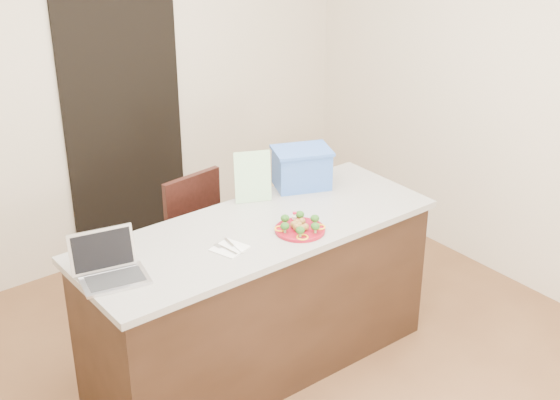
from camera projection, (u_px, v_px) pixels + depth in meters
ground at (285, 384)px, 4.50m from camera, size 4.00×4.00×0.00m
room_shell at (286, 119)px, 3.80m from camera, size 4.00×4.00×4.00m
doorway at (124, 125)px, 5.53m from camera, size 0.90×0.02×2.00m
island at (259, 298)px, 4.48m from camera, size 2.06×0.76×0.92m
plate at (300, 229)px, 4.23m from camera, size 0.28×0.28×0.02m
meatballs at (299, 225)px, 4.22m from camera, size 0.11×0.11×0.04m
broccoli at (300, 222)px, 4.22m from camera, size 0.24×0.22×0.04m
pepper_rings at (300, 228)px, 4.23m from camera, size 0.25×0.25×0.01m
napkin at (230, 248)px, 4.06m from camera, size 0.20×0.20×0.01m
fork at (225, 248)px, 4.05m from camera, size 0.04×0.16×0.00m
knife at (236, 247)px, 4.06m from camera, size 0.03×0.18×0.01m
yogurt_bottle at (295, 219)px, 4.31m from camera, size 0.03×0.03×0.07m
laptop at (109, 265)px, 3.79m from camera, size 0.36×0.32×0.23m
leaflet at (253, 177)px, 4.52m from camera, size 0.21×0.13×0.30m
blue_box at (302, 168)px, 4.72m from camera, size 0.41×0.36×0.25m
chair at (203, 240)px, 4.94m from camera, size 0.47×0.47×0.95m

